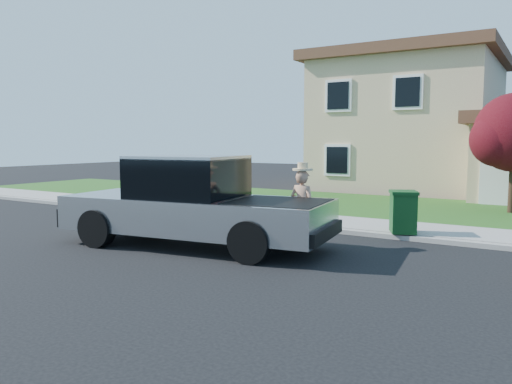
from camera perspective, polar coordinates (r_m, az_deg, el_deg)
ground at (r=12.06m, az=-3.73°, el=-6.06°), size 80.00×80.00×0.00m
curb at (r=14.03m, az=6.50°, el=-4.16°), size 40.00×0.20×0.12m
sidewalk at (r=15.02m, az=8.28°, el=-3.46°), size 40.00×2.00×0.15m
lawn at (r=19.20m, az=13.58°, el=-1.62°), size 40.00×7.00×0.10m
house at (r=26.61m, az=19.67°, el=6.95°), size 14.00×11.30×6.85m
pickup_truck at (r=11.86m, az=-7.12°, el=-1.39°), size 6.77×3.04×2.15m
woman at (r=11.91m, az=5.32°, el=-1.63°), size 0.70×0.51×1.99m
trash_bin at (r=13.30m, az=16.47°, el=-2.15°), size 0.90×0.96×1.07m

